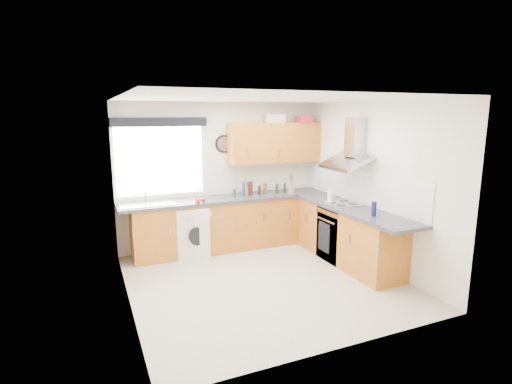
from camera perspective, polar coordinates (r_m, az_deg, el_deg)
name	(u,v)px	position (r m, az deg, el deg)	size (l,w,h in m)	color
ground_plane	(264,281)	(5.75, 1.10, -12.56)	(3.60, 3.60, 0.00)	beige
ceiling	(264,98)	(5.26, 1.21, 13.21)	(3.60, 3.60, 0.02)	white
wall_back	(221,175)	(7.02, -4.96, 2.42)	(3.60, 0.02, 2.50)	silver
wall_front	(343,228)	(3.85, 12.39, -5.11)	(3.60, 0.02, 2.50)	silver
wall_left	(124,206)	(4.92, -18.32, -1.88)	(0.02, 3.60, 2.50)	silver
wall_right	(372,184)	(6.32, 16.18, 1.05)	(0.02, 3.60, 2.50)	silver
window	(160,161)	(6.72, -13.53, 4.34)	(1.40, 0.02, 1.10)	silver
window_blind	(159,122)	(6.58, -13.64, 9.71)	(1.50, 0.18, 0.14)	black
splashback	(358,186)	(6.55, 14.42, 0.87)	(0.01, 3.00, 0.54)	white
base_cab_back	(222,225)	(6.89, -4.87, -4.72)	(3.00, 0.58, 0.86)	#9A5619
base_cab_corner	(303,216)	(7.53, 6.80, -3.40)	(0.60, 0.60, 0.86)	#9A5619
base_cab_right	(347,236)	(6.45, 12.93, -6.10)	(0.58, 2.10, 0.86)	#9A5619
worktop_back	(227,199)	(6.81, -4.11, -0.97)	(3.60, 0.62, 0.05)	#2D2D31
worktop_right	(354,210)	(6.21, 13.85, -2.46)	(0.62, 2.42, 0.05)	#2D2D31
sink	(147,202)	(6.49, -15.27, -1.35)	(0.84, 0.46, 0.10)	#A3A7AB
oven	(341,233)	(6.56, 12.08, -5.81)	(0.56, 0.58, 0.85)	black
hob_plate	(343,203)	(6.43, 12.26, -1.61)	(0.52, 0.52, 0.01)	#A3A7AB
extractor_hood	(350,149)	(6.36, 13.31, 5.98)	(0.52, 0.78, 0.66)	#A3A7AB
upper_cabinets	(275,143)	(7.15, 2.70, 7.05)	(1.70, 0.35, 0.70)	#9A5619
washing_machine	(193,231)	(6.65, -8.94, -5.57)	(0.56, 0.54, 0.82)	silver
wall_clock	(224,144)	(6.94, -4.54, 6.86)	(0.31, 0.31, 0.04)	black
casserole	(274,118)	(7.23, 2.55, 10.47)	(0.36, 0.26, 0.15)	silver
storage_box	(304,119)	(7.29, 6.91, 10.28)	(0.26, 0.22, 0.12)	#AF272F
utensil_pot	(291,189)	(7.11, 5.06, 0.37)	(0.11, 0.11, 0.15)	gray
kitchen_roll	(331,197)	(6.43, 10.61, -0.65)	(0.10, 0.10, 0.21)	silver
tomato_cluster	(200,200)	(6.45, -8.07, -1.17)	(0.16, 0.16, 0.07)	#B21F0C
jar_0	(251,188)	(6.96, -0.78, 0.55)	(0.08, 0.08, 0.24)	#351613
jar_1	(247,191)	(6.88, -1.35, 0.09)	(0.06, 0.06, 0.16)	brown
jar_2	(248,189)	(6.95, -1.14, 0.47)	(0.05, 0.05, 0.22)	#551215
jar_3	(265,188)	(7.15, 1.33, 0.55)	(0.07, 0.07, 0.17)	brown
jar_4	(285,188)	(7.17, 4.11, 0.58)	(0.04, 0.04, 0.18)	black
jar_5	(234,193)	(6.85, -3.10, -0.11)	(0.06, 0.06, 0.13)	#194719
jar_6	(277,188)	(7.18, 3.00, 0.53)	(0.05, 0.05, 0.16)	#2E2719
jar_7	(244,189)	(6.97, -1.76, 0.49)	(0.06, 0.06, 0.22)	navy
jar_8	(259,190)	(6.99, 0.49, 0.24)	(0.05, 0.05, 0.15)	black
bottle_0	(374,209)	(5.76, 16.49, -2.33)	(0.07, 0.07, 0.21)	#161548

